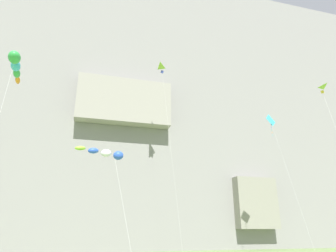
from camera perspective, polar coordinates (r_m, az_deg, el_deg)
cliff_face at (r=66.44m, az=-9.52°, el=3.73°), size 180.00×22.93×58.72m
kite_delta_low_center at (r=48.65m, az=-0.49°, el=10.01°), size 2.93×2.53×28.16m
kite_windsock_near_cliff at (r=25.46m, az=-11.80°, el=-5.26°), size 4.96×4.72×10.02m
kite_diamond_low_left at (r=48.04m, az=19.57°, el=0.44°), size 1.96×6.13×20.53m
kite_windsock_high_center at (r=27.86m, az=-27.61°, el=10.46°), size 1.55×9.54×16.84m
kite_delta_low_right at (r=39.78m, az=27.53°, el=5.34°), size 1.87×5.72×19.40m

